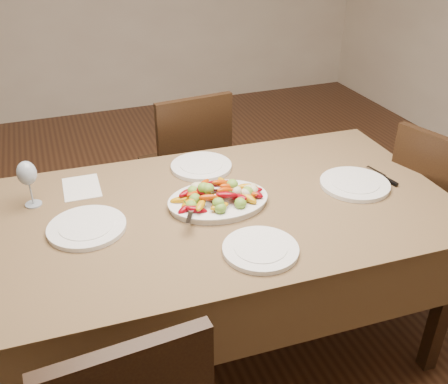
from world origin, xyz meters
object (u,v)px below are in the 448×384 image
chair_far (183,166)px  plate_near (261,250)px  chair_right (444,217)px  plate_right (355,184)px  wine_glass (29,183)px  dining_table (224,279)px  serving_platter (218,202)px  plate_far (201,166)px  plate_left (87,228)px

chair_far → plate_near: (-0.08, -1.25, 0.29)m
chair_far → chair_right: bearing=131.1°
plate_right → wine_glass: bearing=166.2°
dining_table → chair_right: size_ratio=1.94×
serving_platter → plate_far: size_ratio=1.42×
plate_left → plate_far: 0.64m
plate_left → plate_far: size_ratio=1.04×
serving_platter → plate_right: (0.60, -0.06, -0.00)m
chair_right → plate_left: size_ratio=3.29×
chair_far → plate_far: bearing=76.8°
chair_far → plate_far: size_ratio=3.43×
serving_platter → plate_left: (-0.52, 0.00, -0.00)m
dining_table → wine_glass: wine_glass is taller
chair_far → plate_left: size_ratio=3.29×
chair_right → plate_far: bearing=55.0°
plate_left → wine_glass: (-0.18, 0.25, 0.09)m
plate_right → chair_right: bearing=-0.2°
plate_left → wine_glass: wine_glass is taller
plate_far → plate_near: same height
serving_platter → plate_far: (0.04, 0.32, -0.00)m
serving_platter → plate_left: bearing=179.7°
plate_left → wine_glass: 0.32m
chair_right → serving_platter: chair_right is taller
plate_right → dining_table: bearing=175.3°
chair_far → plate_left: (-0.63, -0.91, 0.29)m
chair_right → wine_glass: bearing=64.3°
chair_far → plate_left: 1.14m
serving_platter → plate_far: bearing=83.8°
dining_table → plate_right: 0.70m
chair_far → chair_right: size_ratio=1.00×
chair_right → plate_near: size_ratio=3.57×
serving_platter → plate_far: 0.33m
chair_right → serving_platter: bearing=71.0°
serving_platter → wine_glass: (-0.69, 0.26, 0.09)m
chair_far → wine_glass: size_ratio=4.64×
plate_left → plate_right: same height
plate_left → plate_far: (0.55, 0.32, 0.00)m
serving_platter → plate_right: size_ratio=1.34×
plate_left → plate_near: same height
plate_right → plate_far: size_ratio=1.06×
dining_table → wine_glass: (-0.71, 0.27, 0.48)m
dining_table → plate_left: plate_left is taller
plate_right → wine_glass: (-1.29, 0.32, 0.09)m
chair_far → plate_near: bearing=80.5°
plate_right → plate_near: bearing=-153.4°
plate_far → chair_right: bearing=-19.1°
serving_platter → plate_near: serving_platter is taller
serving_platter → chair_right: bearing=-3.1°
serving_platter → plate_near: 0.35m
serving_platter → dining_table: bearing=-35.5°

